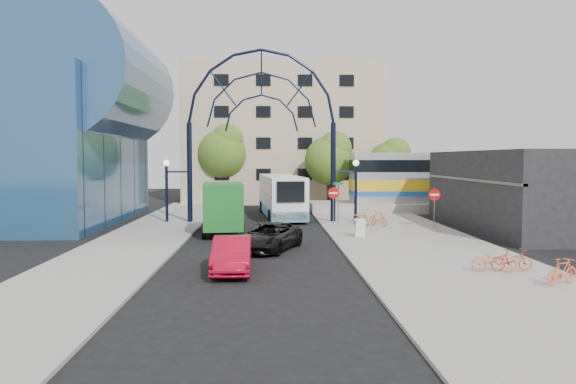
{
  "coord_description": "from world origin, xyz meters",
  "views": [
    {
      "loc": [
        0.48,
        -25.13,
        4.51
      ],
      "look_at": [
        1.56,
        6.0,
        2.65
      ],
      "focal_mm": 35.0,
      "sensor_mm": 36.0,
      "label": 1
    }
  ],
  "objects_px": {
    "tree_north_a": "(330,158)",
    "tree_north_c": "(391,161)",
    "gateway_arch": "(262,100)",
    "sandwich_board": "(360,226)",
    "tree_north_b": "(224,151)",
    "bike_far_b": "(562,271)",
    "green_truck": "(223,208)",
    "bike_far_c": "(494,260)",
    "train_car": "(497,178)",
    "bike_far_a": "(512,260)",
    "bike_near_b": "(378,218)",
    "stop_sign": "(333,196)",
    "black_suv": "(268,237)",
    "bike_near_a": "(361,217)",
    "street_name_sign": "(338,194)",
    "red_sedan": "(232,255)",
    "do_not_enter_sign": "(434,199)",
    "city_bus": "(281,195)"
  },
  "relations": [
    {
      "from": "tree_north_c",
      "to": "black_suv",
      "type": "height_order",
      "value": "tree_north_c"
    },
    {
      "from": "tree_north_a",
      "to": "tree_north_c",
      "type": "relative_size",
      "value": 1.08
    },
    {
      "from": "sandwich_board",
      "to": "bike_far_b",
      "type": "relative_size",
      "value": 0.64
    },
    {
      "from": "street_name_sign",
      "to": "city_bus",
      "type": "xyz_separation_m",
      "value": [
        -3.75,
        5.65,
        -0.46
      ]
    },
    {
      "from": "tree_north_b",
      "to": "bike_far_c",
      "type": "xyz_separation_m",
      "value": [
        13.1,
        -33.81,
        -4.7
      ]
    },
    {
      "from": "do_not_enter_sign",
      "to": "street_name_sign",
      "type": "relative_size",
      "value": 0.89
    },
    {
      "from": "gateway_arch",
      "to": "train_car",
      "type": "xyz_separation_m",
      "value": [
        20.0,
        8.0,
        -5.66
      ]
    },
    {
      "from": "bike_near_a",
      "to": "city_bus",
      "type": "bearing_deg",
      "value": 103.65
    },
    {
      "from": "street_name_sign",
      "to": "sandwich_board",
      "type": "height_order",
      "value": "street_name_sign"
    },
    {
      "from": "do_not_enter_sign",
      "to": "bike_far_b",
      "type": "xyz_separation_m",
      "value": [
        -0.31,
        -16.17,
        -1.39
      ]
    },
    {
      "from": "green_truck",
      "to": "bike_far_c",
      "type": "bearing_deg",
      "value": -51.84
    },
    {
      "from": "tree_north_b",
      "to": "bike_near_b",
      "type": "height_order",
      "value": "tree_north_b"
    },
    {
      "from": "sandwich_board",
      "to": "bike_near_a",
      "type": "height_order",
      "value": "sandwich_board"
    },
    {
      "from": "tree_north_b",
      "to": "tree_north_c",
      "type": "distance_m",
      "value": 16.15
    },
    {
      "from": "tree_north_b",
      "to": "green_truck",
      "type": "xyz_separation_m",
      "value": [
        1.63,
        -21.57,
        -3.73
      ]
    },
    {
      "from": "green_truck",
      "to": "bike_far_b",
      "type": "height_order",
      "value": "green_truck"
    },
    {
      "from": "stop_sign",
      "to": "bike_near_b",
      "type": "height_order",
      "value": "stop_sign"
    },
    {
      "from": "stop_sign",
      "to": "do_not_enter_sign",
      "type": "distance_m",
      "value": 6.51
    },
    {
      "from": "tree_north_b",
      "to": "bike_far_c",
      "type": "relative_size",
      "value": 4.68
    },
    {
      "from": "tree_north_a",
      "to": "bike_near_a",
      "type": "xyz_separation_m",
      "value": [
        0.47,
        -14.3,
        -3.99
      ]
    },
    {
      "from": "gateway_arch",
      "to": "tree_north_c",
      "type": "relative_size",
      "value": 2.1
    },
    {
      "from": "tree_north_a",
      "to": "black_suv",
      "type": "relative_size",
      "value": 1.42
    },
    {
      "from": "train_car",
      "to": "bike_far_c",
      "type": "height_order",
      "value": "train_car"
    },
    {
      "from": "stop_sign",
      "to": "bike_far_b",
      "type": "height_order",
      "value": "stop_sign"
    },
    {
      "from": "do_not_enter_sign",
      "to": "tree_north_a",
      "type": "distance_m",
      "value": 16.86
    },
    {
      "from": "gateway_arch",
      "to": "tree_north_a",
      "type": "bearing_deg",
      "value": 62.83
    },
    {
      "from": "tree_north_a",
      "to": "bike_far_a",
      "type": "xyz_separation_m",
      "value": [
        3.84,
        -29.69,
        -4.05
      ]
    },
    {
      "from": "do_not_enter_sign",
      "to": "black_suv",
      "type": "height_order",
      "value": "do_not_enter_sign"
    },
    {
      "from": "stop_sign",
      "to": "green_truck",
      "type": "distance_m",
      "value": 7.95
    },
    {
      "from": "black_suv",
      "to": "bike_far_b",
      "type": "distance_m",
      "value": 13.25
    },
    {
      "from": "bike_near_b",
      "to": "bike_far_b",
      "type": "distance_m",
      "value": 17.52
    },
    {
      "from": "tree_north_a",
      "to": "city_bus",
      "type": "xyz_separation_m",
      "value": [
        -4.67,
        -7.68,
        -2.94
      ]
    },
    {
      "from": "tree_north_c",
      "to": "green_truck",
      "type": "bearing_deg",
      "value": -126.29
    },
    {
      "from": "do_not_enter_sign",
      "to": "bike_far_a",
      "type": "xyz_separation_m",
      "value": [
        -1.04,
        -13.76,
        -1.42
      ]
    },
    {
      "from": "tree_north_a",
      "to": "tree_north_b",
      "type": "height_order",
      "value": "tree_north_b"
    },
    {
      "from": "do_not_enter_sign",
      "to": "train_car",
      "type": "relative_size",
      "value": 0.1
    },
    {
      "from": "street_name_sign",
      "to": "red_sedan",
      "type": "relative_size",
      "value": 0.66
    },
    {
      "from": "tree_north_b",
      "to": "bike_far_b",
      "type": "bearing_deg",
      "value": -68.03
    },
    {
      "from": "gateway_arch",
      "to": "train_car",
      "type": "bearing_deg",
      "value": 21.8
    },
    {
      "from": "tree_north_c",
      "to": "bike_near_a",
      "type": "relative_size",
      "value": 3.44
    },
    {
      "from": "tree_north_a",
      "to": "bike_near_a",
      "type": "relative_size",
      "value": 3.71
    },
    {
      "from": "sandwich_board",
      "to": "bike_far_b",
      "type": "distance_m",
      "value": 13.18
    },
    {
      "from": "sandwich_board",
      "to": "tree_north_c",
      "type": "distance_m",
      "value": 23.17
    },
    {
      "from": "street_name_sign",
      "to": "red_sedan",
      "type": "bearing_deg",
      "value": -111.58
    },
    {
      "from": "do_not_enter_sign",
      "to": "train_car",
      "type": "distance_m",
      "value": 15.03
    },
    {
      "from": "sandwich_board",
      "to": "bike_far_c",
      "type": "xyz_separation_m",
      "value": [
        3.63,
        -9.86,
        -0.17
      ]
    },
    {
      "from": "bike_far_a",
      "to": "stop_sign",
      "type": "bearing_deg",
      "value": 16.05
    },
    {
      "from": "gateway_arch",
      "to": "sandwich_board",
      "type": "bearing_deg",
      "value": -55.09
    },
    {
      "from": "stop_sign",
      "to": "bike_far_a",
      "type": "xyz_separation_m",
      "value": [
        5.16,
        -15.76,
        -1.44
      ]
    },
    {
      "from": "bike_near_a",
      "to": "tree_north_b",
      "type": "bearing_deg",
      "value": 95.57
    }
  ]
}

